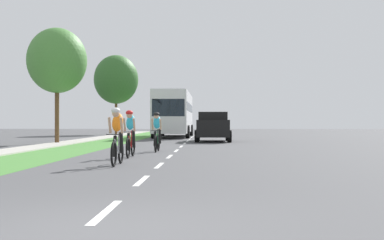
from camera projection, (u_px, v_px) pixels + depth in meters
The scene contains 11 objects.
ground_plane at pixel (183, 145), 25.32m from camera, with size 120.00×120.00×0.00m, color #4C4C4F.
grass_verge at pixel (94, 145), 25.48m from camera, with size 2.61×70.00×0.01m, color #478438.
sidewalk_concrete at pixel (54, 145), 25.55m from camera, with size 1.57×70.00×0.10m, color #B2ADA3.
lane_markings_center at pixel (186, 142), 29.31m from camera, with size 0.12×54.30×0.01m.
cyclist_lead at pixel (117, 136), 13.63m from camera, with size 0.42×1.72×1.58m.
cyclist_trailing at pixel (130, 133), 16.73m from camera, with size 0.42×1.72×1.58m.
cyclist_distant at pixel (157, 131), 19.89m from camera, with size 0.42×1.72×1.58m.
suv_black at pixel (213, 126), 30.40m from camera, with size 2.15×4.70×1.79m.
bus_white at pixel (174, 112), 39.83m from camera, with size 2.78×11.60×3.48m.
street_tree_near at pixel (57, 61), 27.73m from camera, with size 3.30×3.30×6.44m.
street_tree_far at pixel (116, 80), 47.29m from camera, with size 4.20×4.20×7.55m.
Camera 1 is at (1.37, -5.29, 1.19)m, focal length 46.57 mm.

